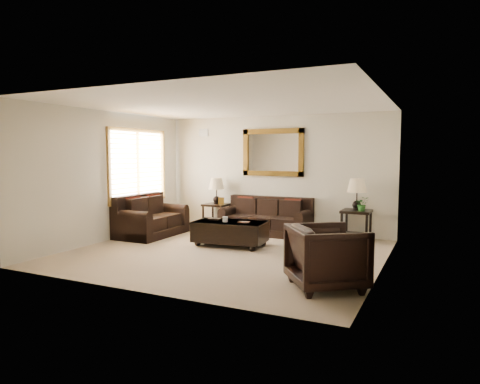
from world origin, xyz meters
The scene contains 11 objects.
room centered at (0.00, 0.00, 1.35)m, with size 5.51×5.01×2.71m.
window centered at (-2.70, 0.90, 1.55)m, with size 0.07×1.96×1.66m.
mirror centered at (-0.04, 2.47, 1.85)m, with size 1.50×0.06×1.10m.
air_vent centered at (-1.90, 2.48, 2.35)m, with size 0.25×0.02×0.18m, color #999999.
sofa centered at (-0.04, 2.10, 0.30)m, with size 2.02×0.87×0.83m.
loveseat centered at (-2.31, 0.77, 0.33)m, with size 0.96×1.62×0.91m.
end_table_left centered at (-1.38, 2.18, 0.80)m, with size 0.56×0.56×1.23m.
end_table_right centered at (1.96, 2.16, 0.85)m, with size 0.59×0.59×1.30m.
coffee_table centered at (-0.20, 0.57, 0.30)m, with size 1.49×0.91×0.60m.
armchair centered at (2.20, -1.29, 0.47)m, with size 0.92×0.86×0.94m, color black.
potted_plant centered at (2.09, 2.06, 0.76)m, with size 0.27×0.29×0.23m, color #1F531C.
Camera 1 is at (3.57, -6.88, 1.80)m, focal length 32.00 mm.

